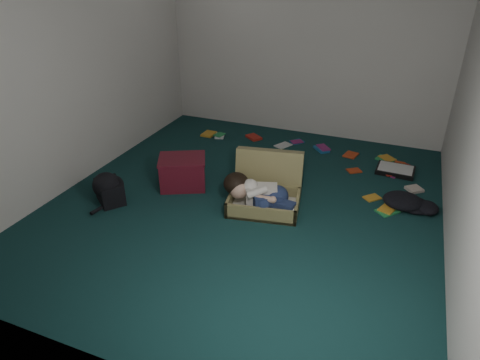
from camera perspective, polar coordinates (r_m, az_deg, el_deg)
The scene contains 11 objects.
floor at distance 4.67m, azimuth 0.69°, elevation -2.99°, with size 4.50×4.50×0.00m, color #123534.
wall_back at distance 6.25m, azimuth 8.65°, elevation 17.58°, with size 4.50×4.50×0.00m, color silver.
wall_front at distance 2.34m, azimuth -19.56°, elevation -1.94°, with size 4.50×4.50×0.00m, color silver.
wall_left at distance 5.19m, azimuth -20.93°, elevation 13.99°, with size 4.50×4.50×0.00m, color silver.
suitcase at distance 4.60m, azimuth 3.50°, elevation -1.24°, with size 0.85×0.83×0.54m.
person at distance 4.42m, azimuth 2.51°, elevation -1.83°, with size 0.81×0.40×0.33m.
maroon_bin at distance 4.95m, azimuth -7.64°, elevation 1.06°, with size 0.65×0.60×0.36m.
backpack at distance 4.83m, azimuth -16.97°, elevation -1.39°, with size 0.44×0.35×0.26m, color black, non-canonical shape.
clothing_pile at distance 4.91m, azimuth 22.15°, elevation -2.72°, with size 0.41×0.33×0.13m, color black, non-canonical shape.
paper_tray at distance 5.62m, azimuth 20.01°, elevation 1.26°, with size 0.46×0.35×0.06m.
book_scatter at distance 5.72m, azimuth 11.35°, elevation 2.70°, with size 3.10×1.69×0.02m.
Camera 1 is at (1.44, -3.73, 2.41)m, focal length 32.00 mm.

